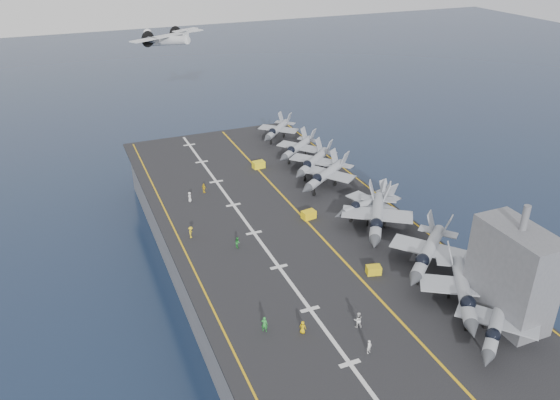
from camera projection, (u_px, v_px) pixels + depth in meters
name	position (u px, v px, depth m)	size (l,w,h in m)	color
ground	(289.00, 280.00, 90.18)	(500.00, 500.00, 0.00)	#142135
hull	(290.00, 255.00, 87.90)	(36.00, 90.00, 10.00)	#56595E
flight_deck	(290.00, 227.00, 85.53)	(38.00, 92.00, 0.40)	black
foul_line	(307.00, 222.00, 86.46)	(0.35, 90.00, 0.02)	gold
landing_centerline	(254.00, 233.00, 83.38)	(0.50, 90.00, 0.02)	silver
deck_edge_port	(183.00, 248.00, 79.62)	(0.25, 90.00, 0.02)	gold
deck_edge_stbd	(390.00, 204.00, 91.76)	(0.25, 90.00, 0.02)	gold
island_superstructure	(514.00, 264.00, 62.50)	(5.00, 10.00, 15.00)	#56595E
fighter_jet_0	(497.00, 322.00, 61.26)	(16.25, 15.66, 4.72)	gray
fighter_jet_1	(464.00, 288.00, 66.27)	(17.01, 18.64, 5.39)	#8E979D
fighter_jet_2	(428.00, 250.00, 73.88)	(18.79, 18.17, 5.46)	#8D959B
fighter_jet_3	(377.00, 215.00, 82.50)	(18.00, 19.44, 5.62)	#A2ACB2
fighter_jet_4	(368.00, 203.00, 87.48)	(14.89, 11.91, 4.51)	gray
fighter_jet_5	(326.00, 174.00, 96.72)	(17.69, 16.52, 5.11)	#8C949C
fighter_jet_6	(314.00, 161.00, 102.31)	(16.94, 16.55, 4.94)	#949CA3
fighter_jet_7	(298.00, 147.00, 108.97)	(16.01, 15.37, 4.65)	#9FA7B0
fighter_jet_8	(277.00, 129.00, 118.59)	(15.22, 15.36, 4.51)	#9AA0A9
tow_cart_a	(374.00, 270.00, 73.50)	(2.18, 1.68, 1.16)	gold
tow_cart_b	(309.00, 215.00, 87.26)	(2.33, 1.69, 1.29)	yellow
tow_cart_c	(259.00, 165.00, 105.17)	(2.36, 1.64, 1.35)	yellow
crew_0	(303.00, 327.00, 62.77)	(1.16, 1.12, 1.62)	#DAAE08
crew_1	(264.00, 324.00, 62.94)	(1.47, 1.40, 2.04)	#268C33
crew_2	(238.00, 242.00, 79.34)	(0.73, 1.05, 1.69)	green
crew_3	(191.00, 232.00, 81.77)	(1.12, 1.31, 1.84)	yellow
crew_4	(204.00, 188.00, 95.37)	(1.13, 1.25, 1.74)	yellow
crew_5	(190.00, 197.00, 92.35)	(0.99, 1.22, 1.77)	silver
crew_6	(369.00, 347.00, 59.85)	(1.21, 1.04, 1.70)	silver
crew_7	(358.00, 320.00, 63.61)	(1.43, 1.16, 2.05)	silver
transport_plane	(169.00, 41.00, 123.97)	(23.94, 21.45, 4.70)	white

